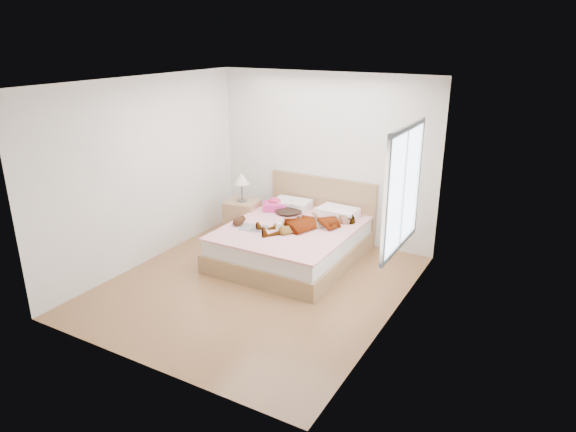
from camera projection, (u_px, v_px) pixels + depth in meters
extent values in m
plane|color=#58371B|center=(256.00, 285.00, 6.74)|extent=(4.00, 4.00, 0.00)
imported|color=white|center=(309.00, 221.00, 7.28)|extent=(1.39, 1.50, 0.20)
ellipsoid|color=black|center=(289.00, 209.00, 7.93)|extent=(0.60, 0.66, 0.08)
cube|color=silver|center=(292.00, 202.00, 7.81)|extent=(0.10, 0.10, 0.05)
plane|color=white|center=(251.00, 82.00, 5.87)|extent=(4.00, 4.00, 0.00)
plane|color=silver|center=(324.00, 158.00, 7.94)|extent=(3.60, 0.00, 3.60)
plane|color=silver|center=(134.00, 246.00, 4.67)|extent=(3.60, 0.00, 3.60)
plane|color=white|center=(146.00, 172.00, 7.14)|extent=(0.00, 4.00, 4.00)
plane|color=white|center=(395.00, 214.00, 5.47)|extent=(0.00, 4.00, 4.00)
cube|color=white|center=(403.00, 189.00, 5.66)|extent=(0.02, 1.10, 1.30)
cube|color=silver|center=(386.00, 204.00, 5.19)|extent=(0.04, 0.06, 1.42)
cube|color=silver|center=(418.00, 177.00, 6.14)|extent=(0.04, 0.06, 1.42)
cube|color=silver|center=(399.00, 246.00, 5.89)|extent=(0.04, 1.22, 0.06)
cube|color=silver|center=(408.00, 128.00, 5.43)|extent=(0.04, 1.22, 0.06)
cube|color=silver|center=(403.00, 189.00, 5.66)|extent=(0.03, 0.04, 1.30)
cube|color=olive|center=(291.00, 251.00, 7.48)|extent=(1.78, 2.08, 0.26)
cube|color=silver|center=(291.00, 235.00, 7.40)|extent=(1.70, 2.00, 0.22)
cube|color=silver|center=(291.00, 227.00, 7.36)|extent=(1.74, 2.04, 0.03)
cube|color=olive|center=(322.00, 207.00, 8.18)|extent=(1.80, 0.07, 1.00)
cube|color=white|center=(291.00, 204.00, 8.10)|extent=(0.61, 0.44, 0.13)
cube|color=white|center=(338.00, 212.00, 7.73)|extent=(0.60, 0.43, 0.13)
cube|color=#E13D84|center=(275.00, 206.00, 8.02)|extent=(0.44, 0.41, 0.11)
ellipsoid|color=#EB4077|center=(275.00, 201.00, 8.04)|extent=(0.22, 0.18, 0.11)
cube|color=white|center=(253.00, 228.00, 7.26)|extent=(0.46, 0.35, 0.01)
cube|color=white|center=(246.00, 227.00, 7.29)|extent=(0.26, 0.31, 0.02)
cube|color=#282828|center=(260.00, 229.00, 7.23)|extent=(0.26, 0.31, 0.02)
cylinder|color=white|center=(279.00, 226.00, 7.20)|extent=(0.10, 0.10, 0.10)
torus|color=white|center=(282.00, 227.00, 7.18)|extent=(0.07, 0.02, 0.07)
cylinder|color=black|center=(279.00, 224.00, 7.19)|extent=(0.09, 0.09, 0.00)
ellipsoid|color=black|center=(238.00, 221.00, 7.36)|extent=(0.15, 0.17, 0.13)
ellipsoid|color=white|center=(238.00, 221.00, 7.35)|extent=(0.08, 0.09, 0.06)
sphere|color=black|center=(242.00, 219.00, 7.43)|extent=(0.10, 0.10, 0.10)
sphere|color=pink|center=(241.00, 216.00, 7.47)|extent=(0.04, 0.04, 0.04)
sphere|color=#FEA6B6|center=(245.00, 217.00, 7.44)|extent=(0.04, 0.04, 0.04)
ellipsoid|color=black|center=(234.00, 223.00, 7.36)|extent=(0.04, 0.06, 0.03)
ellipsoid|color=black|center=(240.00, 225.00, 7.31)|extent=(0.04, 0.06, 0.03)
cube|color=brown|center=(243.00, 219.00, 8.25)|extent=(0.56, 0.51, 0.60)
cylinder|color=#4E4E4E|center=(242.00, 200.00, 8.14)|extent=(0.18, 0.18, 0.02)
cylinder|color=#4E4E4E|center=(242.00, 191.00, 8.09)|extent=(0.03, 0.03, 0.31)
cone|color=silver|center=(241.00, 178.00, 8.02)|extent=(0.28, 0.28, 0.18)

